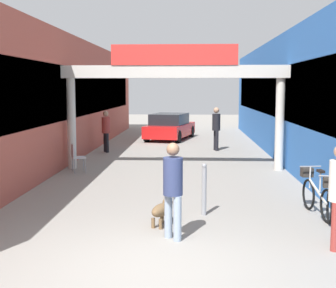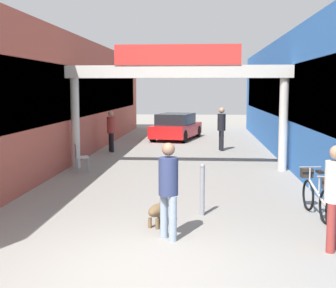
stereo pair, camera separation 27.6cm
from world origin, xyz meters
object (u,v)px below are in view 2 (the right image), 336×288
Objects in this scene: pedestrian_companion at (335,191)px; bicycle_orange_nearest at (330,208)px; cafe_chair_aluminium_nearer at (79,155)px; bicycle_silver_second at (315,195)px; bollard_post_metal at (202,189)px; pedestrian_elderly_walking at (221,126)px; parked_car_red at (176,127)px; pedestrian_with_dog at (168,185)px; pedestrian_carrying_crate at (111,129)px; dog_on_leash at (160,210)px.

pedestrian_companion is 1.19m from bicycle_orange_nearest.
bicycle_silver_second is at bearing -36.46° from cafe_chair_aluminium_nearer.
pedestrian_companion is 1.59× the size of bollard_post_metal.
pedestrian_elderly_walking is 1.08× the size of bicycle_orange_nearest.
parked_car_red is (-3.73, 15.37, 0.21)m from bicycle_orange_nearest.
pedestrian_with_dog is at bearing -110.01° from bollard_post_metal.
bicycle_orange_nearest is 1.54× the size of bollard_post_metal.
pedestrian_elderly_walking is at bearing 85.72° from bollard_post_metal.
pedestrian_carrying_crate is at bearing 123.34° from bicycle_silver_second.
pedestrian_elderly_walking is at bearing 81.85° from dog_on_leash.
pedestrian_companion is at bearing -21.89° from dog_on_leash.
parked_car_red is at bearing 75.80° from cafe_chair_aluminium_nearer.
pedestrian_elderly_walking is (4.54, 0.75, 0.08)m from pedestrian_carrying_crate.
pedestrian_companion reaches higher than bicycle_silver_second.
pedestrian_companion is 1.03× the size of bicycle_orange_nearest.
pedestrian_carrying_crate reaches higher than bicycle_orange_nearest.
bicycle_orange_nearest is at bearing -76.35° from parked_car_red.
parked_car_red reaches higher than bicycle_orange_nearest.
pedestrian_with_dog reaches higher than pedestrian_carrying_crate.
bollard_post_metal is 6.10m from cafe_chair_aluminium_nearer.
dog_on_leash is at bearing -98.15° from pedestrian_elderly_walking.
pedestrian_carrying_crate is 1.56× the size of bollard_post_metal.
bicycle_orange_nearest is (6.12, -10.36, -0.53)m from pedestrian_carrying_crate.
bicycle_orange_nearest and bicycle_silver_second have the same top height.
dog_on_leash is at bearing 158.11° from pedestrian_companion.
bicycle_orange_nearest is 0.39× the size of parked_car_red.
pedestrian_companion is (2.70, -0.36, 0.02)m from pedestrian_with_dog.
pedestrian_with_dog is 16.06m from parked_car_red.
pedestrian_companion reaches higher than parked_car_red.
cafe_chair_aluminium_nearer is (-4.61, -5.46, -0.51)m from pedestrian_elderly_walking.
pedestrian_elderly_walking reaches higher than pedestrian_carrying_crate.
bollard_post_metal is (-2.34, 0.93, 0.11)m from bicycle_orange_nearest.
pedestrian_companion reaches higher than bollard_post_metal.
pedestrian_with_dog is 2.38× the size of dog_on_leash.
bicycle_orange_nearest is 1.10m from bicycle_silver_second.
dog_on_leash is at bearing -61.10° from cafe_chair_aluminium_nearer.
pedestrian_with_dog reaches higher than bicycle_silver_second.
pedestrian_companion reaches higher than bicycle_orange_nearest.
pedestrian_elderly_walking is 1.67× the size of bollard_post_metal.
pedestrian_with_dog is 1.00× the size of pedestrian_carrying_crate.
bicycle_orange_nearest is (3.15, -0.15, 0.13)m from dog_on_leash.
pedestrian_carrying_crate is at bearing 106.21° from dog_on_leash.
pedestrian_with_dog reaches higher than dog_on_leash.
dog_on_leash is (-1.57, -10.97, -0.74)m from pedestrian_elderly_walking.
pedestrian_elderly_walking is 0.42× the size of parked_car_red.
pedestrian_elderly_walking is at bearing 98.82° from bicycle_silver_second.
bicycle_orange_nearest is at bearing -21.57° from bollard_post_metal.
pedestrian_companion reaches higher than dog_on_leash.
parked_car_red is at bearing 103.65° from bicycle_orange_nearest.
pedestrian_with_dog is 11.86m from pedestrian_elderly_walking.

